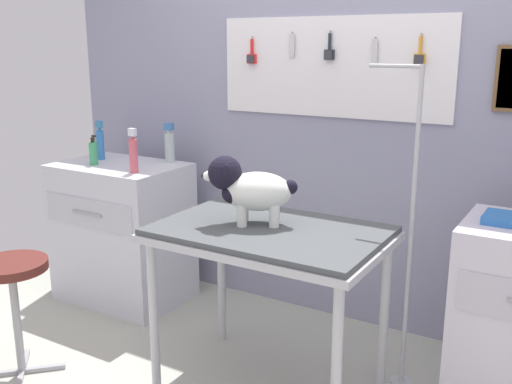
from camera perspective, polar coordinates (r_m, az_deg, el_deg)
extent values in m
cube|color=#8C8DA5|center=(3.45, 8.44, 5.93)|extent=(4.00, 0.06, 2.30)
cube|color=white|center=(3.41, 7.30, 11.97)|extent=(1.40, 0.02, 0.56)
cylinder|color=gray|center=(3.64, -0.33, 14.86)|extent=(0.01, 0.02, 0.01)
cylinder|color=red|center=(3.63, -0.41, 13.99)|extent=(0.02, 0.02, 0.09)
cube|color=red|center=(3.63, -0.41, 12.85)|extent=(0.06, 0.02, 0.06)
cube|color=#333338|center=(3.62, -0.54, 12.85)|extent=(0.05, 0.01, 0.05)
cylinder|color=gray|center=(3.51, 3.61, 15.27)|extent=(0.01, 0.02, 0.01)
cube|color=silver|center=(3.50, 3.51, 14.04)|extent=(0.03, 0.01, 0.13)
cylinder|color=gray|center=(3.40, 7.30, 15.29)|extent=(0.01, 0.02, 0.01)
cylinder|color=#20272F|center=(3.39, 7.20, 14.37)|extent=(0.02, 0.02, 0.09)
cube|color=#20272F|center=(3.39, 7.16, 13.15)|extent=(0.06, 0.02, 0.06)
cube|color=#333338|center=(3.38, 7.05, 13.15)|extent=(0.05, 0.01, 0.05)
cylinder|color=gray|center=(3.31, 11.60, 14.54)|extent=(0.01, 0.02, 0.01)
cube|color=silver|center=(3.30, 11.47, 13.25)|extent=(0.03, 0.01, 0.13)
cylinder|color=gray|center=(3.23, 15.86, 14.61)|extent=(0.01, 0.02, 0.01)
cylinder|color=orange|center=(3.22, 15.74, 13.64)|extent=(0.02, 0.02, 0.09)
cube|color=orange|center=(3.22, 15.65, 12.36)|extent=(0.06, 0.02, 0.06)
cube|color=#333338|center=(3.21, 15.58, 12.35)|extent=(0.05, 0.01, 0.05)
cylinder|color=#B7B7BC|center=(2.89, -9.95, -11.86)|extent=(0.04, 0.04, 0.76)
cylinder|color=#B7B7BC|center=(2.44, 7.84, -16.94)|extent=(0.04, 0.04, 0.76)
cylinder|color=#B7B7BC|center=(3.30, -3.39, -8.23)|extent=(0.04, 0.04, 0.76)
cylinder|color=#B7B7BC|center=(2.92, 12.39, -11.67)|extent=(0.04, 0.04, 0.76)
cube|color=#B7B7BC|center=(2.70, 1.34, -4.41)|extent=(1.06, 0.69, 0.03)
cube|color=#474B4E|center=(2.69, 1.34, -3.77)|extent=(1.03, 0.67, 0.03)
cylinder|color=#B7B7BC|center=(3.15, 13.95, -17.50)|extent=(0.11, 0.11, 0.01)
cylinder|color=#B7B7BC|center=(2.83, 14.88, -4.03)|extent=(0.02, 0.02, 1.55)
cylinder|color=#B7B7BC|center=(2.73, 13.45, 11.86)|extent=(0.24, 0.02, 0.02)
cylinder|color=white|center=(2.69, -1.39, -2.28)|extent=(0.05, 0.05, 0.11)
cylinder|color=white|center=(2.78, -1.20, -1.72)|extent=(0.05, 0.05, 0.11)
cylinder|color=white|center=(2.68, 1.78, -2.34)|extent=(0.05, 0.05, 0.11)
cylinder|color=white|center=(2.77, 1.86, -1.78)|extent=(0.05, 0.05, 0.11)
ellipsoid|color=white|center=(2.70, 0.15, 0.06)|extent=(0.38, 0.32, 0.18)
ellipsoid|color=black|center=(2.72, -2.19, -0.08)|extent=(0.16, 0.18, 0.10)
sphere|color=black|center=(2.70, -3.05, 1.88)|extent=(0.16, 0.16, 0.16)
ellipsoid|color=white|center=(2.71, -4.47, 1.57)|extent=(0.09, 0.09, 0.05)
sphere|color=black|center=(2.72, -5.13, 1.58)|extent=(0.02, 0.02, 0.02)
ellipsoid|color=black|center=(2.63, -2.89, 1.82)|extent=(0.06, 0.05, 0.09)
ellipsoid|color=black|center=(2.76, -2.55, 2.42)|extent=(0.06, 0.05, 0.09)
sphere|color=black|center=(2.69, 3.37, 0.47)|extent=(0.07, 0.07, 0.07)
cube|color=silver|center=(3.91, -12.85, -3.83)|extent=(0.80, 0.56, 0.90)
cube|color=#B9BAC5|center=(3.67, -16.07, -2.01)|extent=(0.70, 0.01, 0.18)
cylinder|color=#99999E|center=(3.66, -16.16, -2.04)|extent=(0.24, 0.02, 0.02)
cylinder|color=#9E9EA3|center=(3.23, -22.27, -11.73)|extent=(0.04, 0.04, 0.56)
cube|color=#9E9EA3|center=(3.34, -19.96, -15.86)|extent=(0.17, 0.17, 0.02)
cube|color=#9E9EA3|center=(3.45, -21.60, -15.04)|extent=(0.17, 0.17, 0.02)
cube|color=#9E9EA3|center=(3.37, -23.67, -15.93)|extent=(0.17, 0.17, 0.02)
cube|color=#9E9EA3|center=(3.26, -22.06, -16.82)|extent=(0.17, 0.17, 0.02)
cylinder|color=#56221D|center=(3.12, -22.79, -6.66)|extent=(0.35, 0.35, 0.04)
cylinder|color=#3175BF|center=(3.98, -14.93, 4.44)|extent=(0.05, 0.05, 0.19)
cylinder|color=#3175BF|center=(3.96, -15.03, 5.94)|extent=(0.02, 0.02, 0.02)
cube|color=teal|center=(3.96, -15.06, 6.40)|extent=(0.04, 0.03, 0.04)
cylinder|color=#A8B7B4|center=(3.79, -8.41, 4.29)|extent=(0.06, 0.06, 0.19)
cylinder|color=#A8B7B4|center=(3.77, -8.46, 5.85)|extent=(0.03, 0.03, 0.02)
cube|color=#3A6FAF|center=(3.77, -8.48, 6.34)|extent=(0.06, 0.03, 0.04)
cylinder|color=#39965D|center=(3.81, -15.57, 3.64)|extent=(0.05, 0.05, 0.14)
cylinder|color=black|center=(3.80, -15.66, 4.92)|extent=(0.02, 0.02, 0.03)
cube|color=black|center=(3.78, -15.55, 5.28)|extent=(0.03, 0.01, 0.01)
cylinder|color=#D05564|center=(3.51, -11.86, 3.45)|extent=(0.05, 0.05, 0.20)
cylinder|color=#D05564|center=(3.49, -11.95, 5.20)|extent=(0.02, 0.02, 0.02)
cube|color=silver|center=(3.49, -11.97, 5.73)|extent=(0.05, 0.03, 0.04)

